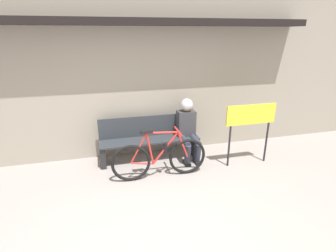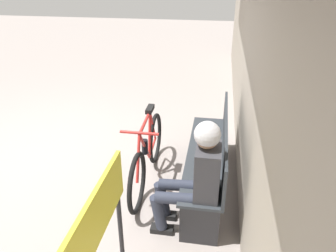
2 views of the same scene
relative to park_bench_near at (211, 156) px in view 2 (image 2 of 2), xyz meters
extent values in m
plane|color=gray|center=(-0.29, -2.07, -0.40)|extent=(24.00, 24.00, 0.00)
cube|color=#9E9384|center=(-0.29, 0.39, 1.20)|extent=(12.00, 0.12, 3.20)
cube|color=#2D3338|center=(0.00, -0.06, 0.02)|extent=(1.87, 0.42, 0.03)
cube|color=#2D3338|center=(0.00, 0.14, 0.23)|extent=(1.87, 0.03, 0.40)
cube|color=#232326|center=(-0.88, -0.06, -0.20)|extent=(0.10, 0.36, 0.40)
cube|color=#232326|center=(0.88, -0.06, -0.20)|extent=(0.10, 0.36, 0.40)
torus|color=black|center=(-0.44, -0.73, -0.07)|extent=(0.64, 0.05, 0.64)
torus|color=black|center=(0.52, -0.73, -0.07)|extent=(0.64, 0.05, 0.64)
cylinder|color=red|center=(0.09, -0.73, 0.41)|extent=(0.52, 0.03, 0.07)
cylinder|color=red|center=(0.14, -0.73, 0.13)|extent=(0.45, 0.03, 0.55)
cylinder|color=red|center=(-0.12, -0.73, 0.15)|extent=(0.13, 0.03, 0.56)
cylinder|color=red|center=(-0.26, -0.73, -0.10)|extent=(0.37, 0.03, 0.08)
cylinder|color=red|center=(-0.31, -0.73, 0.18)|extent=(0.29, 0.02, 0.51)
cylinder|color=red|center=(0.44, -0.73, 0.16)|extent=(0.20, 0.03, 0.48)
cube|color=black|center=(-0.17, -0.73, 0.45)|extent=(0.20, 0.07, 0.05)
cylinder|color=red|center=(0.35, -0.73, 0.41)|extent=(0.03, 0.40, 0.03)
cylinder|color=black|center=(0.14, -0.73, 0.13)|extent=(0.07, 0.07, 0.17)
cylinder|color=#2D3342|center=(0.62, -0.27, 0.02)|extent=(0.11, 0.42, 0.13)
cylinder|color=#2D3342|center=(0.62, -0.45, -0.16)|extent=(0.11, 0.17, 0.37)
cube|color=black|center=(0.62, -0.42, -0.37)|extent=(0.10, 0.22, 0.06)
cylinder|color=#2D3342|center=(0.82, -0.27, 0.02)|extent=(0.11, 0.42, 0.13)
cylinder|color=#2D3342|center=(0.82, -0.45, -0.16)|extent=(0.11, 0.17, 0.37)
cube|color=black|center=(0.82, -0.42, -0.37)|extent=(0.10, 0.22, 0.06)
cube|color=#38383D|center=(0.72, -0.02, 0.28)|extent=(0.34, 0.22, 0.49)
sphere|color=#9E7556|center=(0.72, -0.04, 0.62)|extent=(0.20, 0.20, 0.20)
sphere|color=silver|center=(0.72, -0.04, 0.65)|extent=(0.23, 0.23, 0.23)
cylinder|color=#232326|center=(1.34, -0.65, -0.01)|extent=(0.04, 0.04, 0.78)
cube|color=yellow|center=(1.72, -0.65, 0.57)|extent=(0.95, 0.03, 0.36)
camera|label=1|loc=(-0.81, -4.56, 1.94)|focal=28.00mm
camera|label=2|loc=(3.17, 0.02, 1.95)|focal=35.00mm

